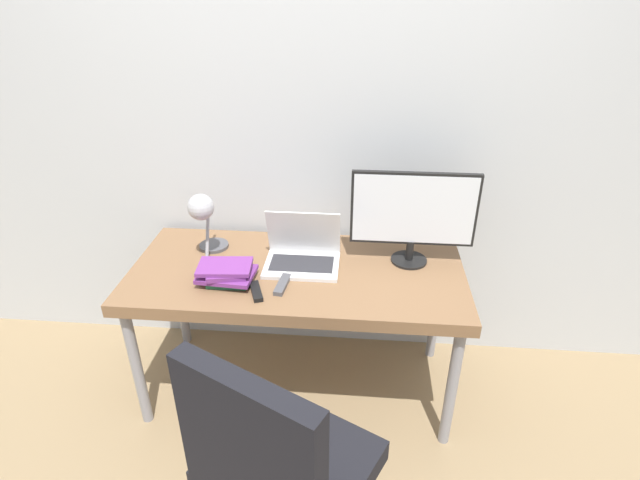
{
  "coord_description": "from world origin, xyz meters",
  "views": [
    {
      "loc": [
        0.28,
        -1.6,
        1.95
      ],
      "look_at": [
        0.11,
        0.32,
        0.9
      ],
      "focal_mm": 28.0,
      "sensor_mm": 36.0,
      "label": 1
    }
  ],
  "objects_px": {
    "office_chair": "(276,464)",
    "book_stack": "(227,273)",
    "laptop": "(302,254)",
    "monitor": "(413,213)",
    "desk_lamp": "(203,214)"
  },
  "relations": [
    {
      "from": "office_chair",
      "to": "book_stack",
      "type": "height_order",
      "value": "office_chair"
    },
    {
      "from": "laptop",
      "to": "office_chair",
      "type": "height_order",
      "value": "office_chair"
    },
    {
      "from": "laptop",
      "to": "book_stack",
      "type": "distance_m",
      "value": 0.37
    },
    {
      "from": "monitor",
      "to": "desk_lamp",
      "type": "relative_size",
      "value": 1.7
    },
    {
      "from": "desk_lamp",
      "to": "book_stack",
      "type": "xyz_separation_m",
      "value": [
        0.15,
        -0.2,
        -0.19
      ]
    },
    {
      "from": "laptop",
      "to": "book_stack",
      "type": "relative_size",
      "value": 1.35
    },
    {
      "from": "monitor",
      "to": "desk_lamp",
      "type": "bearing_deg",
      "value": -176.98
    },
    {
      "from": "desk_lamp",
      "to": "office_chair",
      "type": "distance_m",
      "value": 1.19
    },
    {
      "from": "laptop",
      "to": "book_stack",
      "type": "height_order",
      "value": "laptop"
    },
    {
      "from": "laptop",
      "to": "desk_lamp",
      "type": "height_order",
      "value": "desk_lamp"
    },
    {
      "from": "office_chair",
      "to": "laptop",
      "type": "bearing_deg",
      "value": 91.79
    },
    {
      "from": "office_chair",
      "to": "book_stack",
      "type": "xyz_separation_m",
      "value": [
        -0.35,
        0.81,
        0.18
      ]
    },
    {
      "from": "laptop",
      "to": "desk_lamp",
      "type": "bearing_deg",
      "value": 177.46
    },
    {
      "from": "laptop",
      "to": "monitor",
      "type": "bearing_deg",
      "value": 8.09
    },
    {
      "from": "desk_lamp",
      "to": "office_chair",
      "type": "xyz_separation_m",
      "value": [
        0.49,
        -1.01,
        -0.37
      ]
    }
  ]
}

